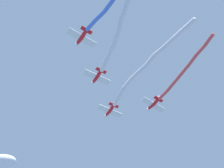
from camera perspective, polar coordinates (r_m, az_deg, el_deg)
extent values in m
ellipsoid|color=red|center=(76.60, -0.35, -4.62)|extent=(4.25, 2.30, 0.86)
sphere|color=white|center=(77.80, -1.07, -5.57)|extent=(0.95, 0.95, 0.73)
ellipsoid|color=black|center=(77.15, -0.54, -4.71)|extent=(1.19, 0.91, 0.46)
cube|color=white|center=(76.60, -0.40, -4.74)|extent=(3.52, 6.25, 0.12)
cube|color=red|center=(75.62, 0.30, -3.71)|extent=(1.60, 2.53, 0.10)
cube|color=white|center=(76.01, 0.27, -3.53)|extent=(0.94, 0.45, 1.19)
cylinder|color=white|center=(74.72, 0.79, -2.94)|extent=(2.54, 1.43, 1.08)
cylinder|color=white|center=(73.47, 1.60, -1.50)|extent=(2.83, 1.59, 1.12)
cylinder|color=white|center=(72.48, 2.72, 0.11)|extent=(2.96, 2.05, 1.58)
cylinder|color=white|center=(71.71, 4.01, 1.52)|extent=(2.46, 1.98, 1.00)
cylinder|color=white|center=(70.88, 5.29, 2.68)|extent=(2.40, 1.95, 0.86)
cylinder|color=white|center=(70.23, 6.63, 4.12)|extent=(2.95, 2.04, 1.58)
cylinder|color=white|center=(69.66, 8.09, 5.61)|extent=(2.55, 2.16, 0.88)
cylinder|color=white|center=(69.02, 9.75, 7.03)|extent=(2.95, 2.31, 1.08)
cylinder|color=white|center=(68.65, 11.49, 8.58)|extent=(2.82, 2.30, 1.39)
cylinder|color=white|center=(68.48, 13.23, 10.09)|extent=(2.85, 2.30, 1.19)
sphere|color=white|center=(75.33, 0.43, -3.60)|extent=(0.85, 0.85, 0.85)
sphere|color=white|center=(74.12, 1.15, -2.26)|extent=(0.85, 0.85, 0.85)
sphere|color=white|center=(72.85, 2.06, -0.72)|extent=(0.85, 0.85, 0.85)
sphere|color=white|center=(72.13, 3.37, 0.94)|extent=(0.85, 0.85, 0.85)
sphere|color=white|center=(71.31, 4.65, 2.11)|extent=(0.85, 0.85, 0.85)
sphere|color=white|center=(70.46, 5.94, 3.26)|extent=(0.85, 0.85, 0.85)
sphere|color=white|center=(70.02, 7.32, 4.99)|extent=(0.85, 0.85, 0.85)
sphere|color=white|center=(69.33, 8.88, 6.24)|extent=(0.85, 0.85, 0.85)
sphere|color=white|center=(68.73, 10.63, 7.82)|extent=(0.85, 0.85, 0.85)
sphere|color=white|center=(68.60, 12.35, 9.33)|extent=(0.85, 0.85, 0.85)
sphere|color=white|center=(68.38, 14.13, 10.85)|extent=(0.85, 0.85, 0.85)
ellipsoid|color=red|center=(70.42, -2.60, 1.31)|extent=(4.25, 2.35, 0.86)
sphere|color=white|center=(71.53, -3.37, 0.18)|extent=(0.95, 0.95, 0.73)
ellipsoid|color=black|center=(70.97, -2.80, 1.17)|extent=(1.19, 0.92, 0.46)
cube|color=white|center=(70.41, -2.66, 1.17)|extent=(3.59, 6.24, 0.12)
cube|color=red|center=(69.55, -1.91, 2.37)|extent=(1.63, 2.53, 0.10)
cube|color=white|center=(69.96, -1.93, 2.53)|extent=(0.94, 0.46, 1.19)
cylinder|color=white|center=(68.79, -1.27, 3.60)|extent=(3.34, 1.74, 1.70)
cylinder|color=white|center=(67.78, -0.22, 5.84)|extent=(3.42, 1.77, 1.49)
cylinder|color=white|center=(66.89, 0.73, 8.11)|extent=(3.14, 1.45, 1.62)
cylinder|color=white|center=(65.97, 1.43, 10.34)|extent=(2.98, 1.17, 1.12)
cylinder|color=white|center=(64.89, 2.18, 12.65)|extent=(3.22, 1.42, 1.12)
sphere|color=white|center=(69.27, -1.78, 2.51)|extent=(0.94, 0.94, 0.94)
sphere|color=white|center=(68.33, -0.76, 4.71)|extent=(0.94, 0.94, 0.94)
sphere|color=white|center=(67.26, 0.33, 6.99)|extent=(0.94, 0.94, 0.94)
sphere|color=white|center=(66.54, 1.13, 9.25)|extent=(0.94, 0.94, 0.94)
sphere|color=white|center=(65.43, 1.74, 11.46)|extent=(0.94, 0.94, 0.94)
sphere|color=white|center=(64.39, 2.63, 13.85)|extent=(0.94, 0.94, 0.94)
ellipsoid|color=red|center=(76.30, 7.24, -3.49)|extent=(4.15, 2.71, 0.86)
sphere|color=white|center=(77.24, 6.28, -4.41)|extent=(0.99, 0.99, 0.73)
ellipsoid|color=black|center=(76.79, 6.96, -3.58)|extent=(1.20, 1.00, 0.46)
cube|color=white|center=(76.28, 7.18, -3.62)|extent=(4.10, 6.12, 0.12)
cube|color=red|center=(75.56, 8.10, -2.63)|extent=(1.82, 2.50, 0.10)
cube|color=white|center=(75.94, 8.02, -2.45)|extent=(0.91, 0.54, 1.19)
cylinder|color=#DB4C4C|center=(74.50, 8.94, -1.86)|extent=(3.07, 1.72, 1.02)
cylinder|color=#DB4C4C|center=(72.87, 10.20, -0.47)|extent=(2.98, 1.43, 1.03)
cylinder|color=#DB4C4C|center=(71.42, 11.47, 1.08)|extent=(3.02, 1.64, 0.68)
cylinder|color=#DB4C4C|center=(70.34, 12.80, 2.72)|extent=(2.79, 1.60, 0.80)
cylinder|color=#DB4C4C|center=(69.28, 13.98, 4.24)|extent=(2.61, 1.21, 0.95)
cylinder|color=#DB4C4C|center=(68.32, 15.19, 5.71)|extent=(2.58, 1.61, 0.73)
cylinder|color=#DB4C4C|center=(67.35, 16.52, 7.34)|extent=(3.00, 1.27, 1.00)
sphere|color=#DB4C4C|center=(75.32, 8.27, -2.53)|extent=(0.66, 0.66, 0.66)
sphere|color=#DB4C4C|center=(73.69, 9.62, -1.17)|extent=(0.66, 0.66, 0.66)
sphere|color=#DB4C4C|center=(72.07, 10.79, 0.25)|extent=(0.66, 0.66, 0.66)
sphere|color=#DB4C4C|center=(70.80, 12.16, 1.92)|extent=(0.66, 0.66, 0.66)
sphere|color=#DB4C4C|center=(69.89, 13.46, 3.53)|extent=(0.66, 0.66, 0.66)
sphere|color=#DB4C4C|center=(68.68, 14.51, 4.96)|extent=(0.66, 0.66, 0.66)
sphere|color=#DB4C4C|center=(67.99, 15.87, 6.46)|extent=(0.66, 0.66, 0.66)
sphere|color=#DB4C4C|center=(66.73, 17.18, 8.23)|extent=(0.66, 0.66, 0.66)
ellipsoid|color=red|center=(65.01, -5.29, 8.14)|extent=(4.19, 2.57, 0.86)
sphere|color=white|center=(65.96, -6.17, 6.86)|extent=(0.98, 0.98, 0.73)
ellipsoid|color=black|center=(65.53, -5.50, 7.94)|extent=(1.20, 0.97, 0.46)
cube|color=white|center=(64.98, -5.36, 8.00)|extent=(3.91, 6.17, 0.12)
cube|color=red|center=(64.28, -4.48, 9.33)|extent=(1.75, 2.51, 0.10)
cube|color=white|center=(64.71, -4.49, 9.46)|extent=(0.92, 0.51, 1.19)
cylinder|color=#4C75DB|center=(63.46, -3.59, 10.31)|extent=(2.71, 2.07, 0.89)
cylinder|color=#4C75DB|center=(62.64, -2.06, 11.85)|extent=(2.45, 2.09, 1.12)
cylinder|color=#4C75DB|center=(62.01, -0.61, 13.43)|extent=(2.58, 1.84, 0.95)
sphere|color=#4C75DB|center=(64.02, -4.33, 9.50)|extent=(0.80, 0.80, 0.80)
sphere|color=#4C75DB|center=(62.92, -2.84, 11.12)|extent=(0.80, 0.80, 0.80)
sphere|color=#4C75DB|center=(62.38, -1.28, 12.58)|extent=(0.80, 0.80, 0.80)
sphere|color=#4C75DB|center=(61.67, 0.07, 14.29)|extent=(0.80, 0.80, 0.80)
ellipsoid|color=white|center=(119.39, -18.58, -12.64)|extent=(7.79, 10.58, 3.59)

